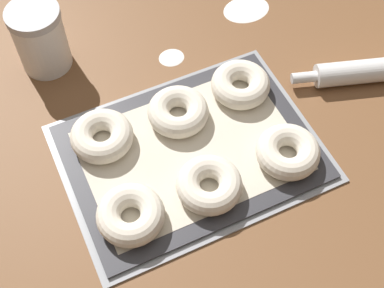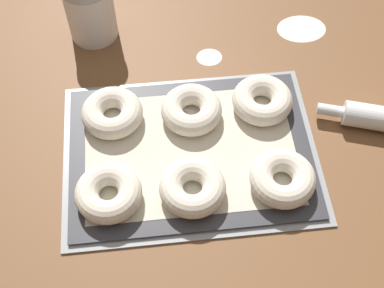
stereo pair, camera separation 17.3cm
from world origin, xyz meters
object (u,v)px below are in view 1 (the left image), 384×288
Objects in this scene: bagel_front_center at (209,185)px; bagel_front_right at (288,152)px; bagel_front_left at (131,215)px; bagel_back_center at (178,112)px; flour_canister at (40,38)px; bagel_back_right at (240,85)px; baking_tray at (192,152)px; bagel_back_left at (102,136)px.

bagel_front_center is 1.00× the size of bagel_front_right.
bagel_front_left is at bearing 178.22° from bagel_front_center.
flour_canister is (-0.18, 0.25, 0.04)m from bagel_back_center.
bagel_back_right is at bearing -37.28° from flour_canister.
bagel_front_left is at bearing 179.28° from bagel_front_right.
bagel_front_center is at bearing -95.51° from baking_tray.
bagel_front_right and bagel_back_right have the same top height.
bagel_back_left is at bearing 176.70° from bagel_back_center.
bagel_back_left is (-0.14, 0.09, 0.03)m from baking_tray.
flour_canister is at bearing 111.94° from bagel_front_center.
bagel_back_right is at bearing 29.71° from bagel_front_left.
flour_canister reaches higher than bagel_back_center.
bagel_back_right is at bearing -0.04° from bagel_back_left.
bagel_front_center is 0.16m from bagel_front_right.
bagel_front_right is at bearing -30.79° from bagel_back_left.
bagel_front_right is (0.16, 0.00, 0.00)m from bagel_front_center.
bagel_front_left is (-0.15, -0.08, 0.03)m from baking_tray.
baking_tray is 4.04× the size of bagel_front_left.
bagel_front_right is at bearing -30.57° from baking_tray.
bagel_back_left is 1.00× the size of bagel_back_right.
bagel_front_right is 0.82× the size of flour_canister.
bagel_front_right and bagel_back_left have the same top height.
bagel_back_center is at bearing 45.26° from bagel_front_left.
bagel_front_center is 0.17m from bagel_back_center.
bagel_back_left is (-0.13, 0.17, 0.00)m from bagel_front_center.
bagel_back_left is 1.00× the size of bagel_back_center.
bagel_back_center is (0.02, 0.16, 0.00)m from bagel_front_center.
bagel_front_right reaches higher than baking_tray.
bagel_front_left is 1.00× the size of bagel_front_right.
bagel_front_right is 0.22m from bagel_back_center.
flour_canister reaches higher than bagel_front_left.
bagel_front_left is 1.00× the size of bagel_back_right.
bagel_front_right is 0.17m from bagel_back_right.
bagel_back_left is (0.01, 0.17, 0.00)m from bagel_front_left.
bagel_back_right is (0.30, 0.17, 0.00)m from bagel_front_left.
bagel_front_right is 1.00× the size of bagel_back_right.
flour_canister reaches higher than bagel_back_right.
bagel_front_center is 0.22m from bagel_back_left.
baking_tray is 0.17m from bagel_back_left.
bagel_front_left is 0.34m from bagel_back_right.
bagel_front_center is at bearing -68.06° from flour_canister.
bagel_back_right is at bearing 48.68° from bagel_front_center.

